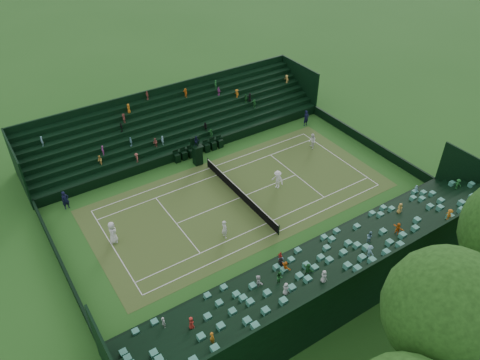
# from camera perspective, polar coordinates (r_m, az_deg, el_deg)

# --- Properties ---
(ground) EXTENTS (160.00, 160.00, 0.00)m
(ground) POSITION_cam_1_polar(r_m,az_deg,el_deg) (42.20, 0.00, -2.18)
(ground) COLOR #265C1D
(ground) RESTS_ON ground
(court_surface) EXTENTS (12.97, 26.77, 0.01)m
(court_surface) POSITION_cam_1_polar(r_m,az_deg,el_deg) (42.20, 0.00, -2.17)
(court_surface) COLOR #2D6722
(court_surface) RESTS_ON ground
(perimeter_wall_north) EXTENTS (17.17, 0.20, 1.00)m
(perimeter_wall_north) POSITION_cam_1_polar(r_m,az_deg,el_deg) (50.76, 15.25, 4.50)
(perimeter_wall_north) COLOR black
(perimeter_wall_north) RESTS_ON ground
(perimeter_wall_south) EXTENTS (17.17, 0.20, 1.00)m
(perimeter_wall_south) POSITION_cam_1_polar(r_m,az_deg,el_deg) (37.92, -20.86, -9.70)
(perimeter_wall_south) COLOR black
(perimeter_wall_south) RESTS_ON ground
(perimeter_wall_east) EXTENTS (0.20, 31.77, 1.00)m
(perimeter_wall_east) POSITION_cam_1_polar(r_m,az_deg,el_deg) (36.88, 7.30, -8.50)
(perimeter_wall_east) COLOR black
(perimeter_wall_east) RESTS_ON ground
(perimeter_wall_west) EXTENTS (0.20, 31.77, 1.00)m
(perimeter_wall_west) POSITION_cam_1_polar(r_m,az_deg,el_deg) (47.89, -5.56, 3.65)
(perimeter_wall_west) COLOR black
(perimeter_wall_west) RESTS_ON ground
(north_grandstand) EXTENTS (6.60, 32.00, 4.90)m
(north_grandstand) POSITION_cam_1_polar(r_m,az_deg,el_deg) (34.13, 11.92, -11.33)
(north_grandstand) COLOR black
(north_grandstand) RESTS_ON ground
(south_grandstand) EXTENTS (6.60, 32.00, 4.90)m
(south_grandstand) POSITION_cam_1_polar(r_m,az_deg,el_deg) (50.58, -7.91, 6.79)
(south_grandstand) COLOR black
(south_grandstand) RESTS_ON ground
(tennis_net) EXTENTS (11.67, 0.10, 1.06)m
(tennis_net) POSITION_cam_1_polar(r_m,az_deg,el_deg) (41.88, 0.00, -1.62)
(tennis_net) COLOR black
(tennis_net) RESTS_ON ground
(umpire_chair) EXTENTS (1.01, 1.01, 3.17)m
(umpire_chair) POSITION_cam_1_polar(r_m,az_deg,el_deg) (45.98, -5.24, 3.40)
(umpire_chair) COLOR black
(umpire_chair) RESTS_ON ground
(courtside_chairs) EXTENTS (0.59, 5.55, 1.27)m
(courtside_chairs) POSITION_cam_1_polar(r_m,az_deg,el_deg) (47.88, -5.03, 3.65)
(courtside_chairs) COLOR black
(courtside_chairs) RESTS_ON ground
(player_near_west) EXTENTS (1.12, 0.89, 2.00)m
(player_near_west) POSITION_cam_1_polar(r_m,az_deg,el_deg) (38.66, -15.27, -6.18)
(player_near_west) COLOR white
(player_near_west) RESTS_ON ground
(player_near_east) EXTENTS (0.67, 0.47, 1.74)m
(player_near_east) POSITION_cam_1_polar(r_m,az_deg,el_deg) (37.80, -1.91, -6.00)
(player_near_east) COLOR white
(player_near_east) RESTS_ON ground
(player_far_west) EXTENTS (0.98, 0.88, 1.66)m
(player_far_west) POSITION_cam_1_polar(r_m,az_deg,el_deg) (49.08, 8.79, 4.71)
(player_far_west) COLOR white
(player_far_west) RESTS_ON ground
(player_far_east) EXTENTS (1.36, 1.05, 1.85)m
(player_far_east) POSITION_cam_1_polar(r_m,az_deg,el_deg) (42.99, 4.60, 0.07)
(player_far_east) COLOR white
(player_far_east) RESTS_ON ground
(line_judge_north) EXTENTS (0.48, 0.70, 1.84)m
(line_judge_north) POSITION_cam_1_polar(r_m,az_deg,el_deg) (53.00, 8.07, 7.48)
(line_judge_north) COLOR black
(line_judge_north) RESTS_ON ground
(line_judge_south) EXTENTS (0.52, 0.70, 1.77)m
(line_judge_south) POSITION_cam_1_polar(r_m,az_deg,el_deg) (43.27, -20.51, -2.31)
(line_judge_south) COLOR black
(line_judge_south) RESTS_ON ground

